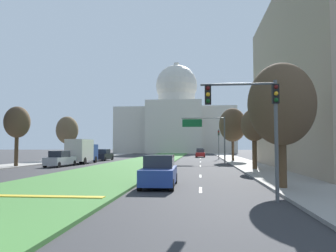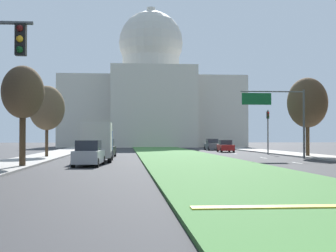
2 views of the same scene
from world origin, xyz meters
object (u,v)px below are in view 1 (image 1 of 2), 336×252
overhead_guide_sign (208,129)px  traffic_light_far_right (219,140)px  box_truck_delivery (82,151)px  street_tree_right_near (281,105)px  street_tree_left_far (67,130)px  sedan_far_horizon (200,153)px  sedan_distant (104,155)px  street_tree_left_mid (17,123)px  traffic_light_near_right (256,113)px  sedan_midblock (60,159)px  sedan_very_far (200,152)px  street_tree_right_mid (254,126)px  street_tree_right_far (233,125)px  sedan_lead_stopped (159,172)px  capitol_building (176,121)px

overhead_guide_sign → traffic_light_far_right: bearing=79.3°
traffic_light_far_right → box_truck_delivery: (-18.88, -15.81, -1.64)m
street_tree_right_near → street_tree_left_far: 40.76m
box_truck_delivery → sedan_far_horizon: bearing=58.0°
overhead_guide_sign → sedan_distant: (-16.50, 4.58, -3.83)m
sedan_distant → box_truck_delivery: box_truck_delivery is taller
sedan_distant → traffic_light_far_right: bearing=20.0°
street_tree_right_near → street_tree_left_mid: bearing=146.6°
traffic_light_near_right → street_tree_left_far: 42.69m
overhead_guide_sign → box_truck_delivery: bearing=-165.1°
sedan_distant → sedan_far_horizon: bearing=46.0°
overhead_guide_sign → sedan_midblock: 20.44m
traffic_light_near_right → sedan_very_far: (-2.45, 62.90, -2.98)m
traffic_light_far_right → sedan_far_horizon: bearing=109.0°
box_truck_delivery → sedan_midblock: bearing=-92.3°
sedan_far_horizon → street_tree_right_mid: bearing=-81.6°
traffic_light_near_right → sedan_very_far: bearing=92.2°
street_tree_right_far → sedan_far_horizon: (-4.79, 17.74, -4.68)m
street_tree_left_far → street_tree_right_near: bearing=-51.6°
street_tree_right_far → street_tree_right_mid: bearing=-88.7°
traffic_light_far_right → street_tree_right_near: bearing=-88.4°
sedan_very_far → sedan_lead_stopped: bearing=-92.3°
street_tree_right_mid → sedan_midblock: bearing=170.1°
street_tree_left_far → traffic_light_far_right: bearing=18.5°
capitol_building → sedan_midblock: 74.04m
street_tree_right_mid → street_tree_right_far: (-0.39, 17.24, 1.14)m
sedan_lead_stopped → sedan_far_horizon: 48.44m
overhead_guide_sign → box_truck_delivery: (-16.74, -4.47, -3.00)m
traffic_light_far_right → box_truck_delivery: traffic_light_far_right is taller
sedan_very_far → sedan_far_horizon: bearing=-89.4°
traffic_light_far_right → sedan_very_far: 19.51m
sedan_midblock → sedan_distant: size_ratio=1.07×
capitol_building → sedan_distant: 58.98m
street_tree_right_near → sedan_lead_stopped: street_tree_right_near is taller
box_truck_delivery → traffic_light_far_right: bearing=40.0°
sedan_very_far → box_truck_delivery: 38.21m
sedan_midblock → box_truck_delivery: box_truck_delivery is taller
street_tree_left_mid → sedan_midblock: street_tree_left_mid is taller
capitol_building → traffic_light_near_right: bearing=-83.8°
overhead_guide_sign → sedan_far_horizon: overhead_guide_sign is taller
street_tree_right_near → street_tree_left_far: street_tree_left_far is taller
street_tree_right_far → sedan_distant: (-20.24, 1.71, -4.61)m
traffic_light_far_right → street_tree_right_mid: 25.82m
capitol_building → sedan_distant: bearing=-97.4°
street_tree_left_mid → street_tree_right_far: bearing=31.8°
sedan_very_far → street_tree_right_mid: bearing=-83.3°
overhead_guide_sign → street_tree_right_far: size_ratio=0.81×
capitol_building → sedan_far_horizon: 43.51m
sedan_midblock → sedan_lead_stopped: bearing=-51.6°
traffic_light_far_right → sedan_very_far: bearing=99.8°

